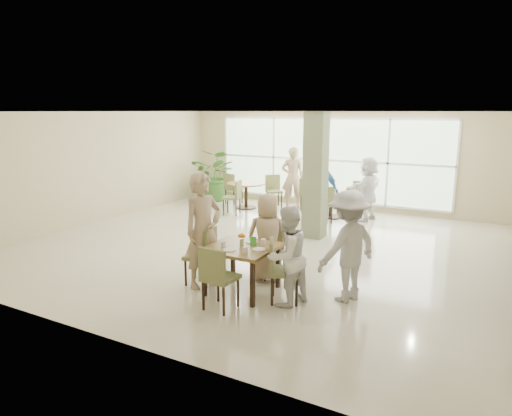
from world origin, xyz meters
The scene contains 19 objects.
ground centered at (0.00, 0.00, 0.00)m, with size 10.00×10.00×0.00m, color beige.
room_shell centered at (0.00, 0.00, 1.70)m, with size 10.00×10.00×10.00m.
window_bank centered at (-0.50, 4.46, 1.40)m, with size 7.00×0.04×7.00m.
column centered at (0.40, 1.20, 1.40)m, with size 0.45×0.45×2.80m, color #656C4B.
main_table centered at (0.58, -2.37, 0.66)m, with size 1.02×1.02×0.75m.
round_table_left centered at (-2.52, 3.20, 0.58)m, with size 1.13×1.13×0.75m.
round_table_right centered at (0.08, 3.25, 0.57)m, with size 1.06×1.06×0.75m.
chairs_main_table centered at (0.59, -2.34, 0.47)m, with size 2.10×2.05×0.95m.
chairs_table_left centered at (-2.49, 3.17, 0.47)m, with size 1.92×2.02×0.95m.
chairs_table_right centered at (0.04, 3.28, 0.47)m, with size 1.99×1.80×0.95m.
tabletop_clutter centered at (0.65, -2.40, 0.81)m, with size 0.68×0.74×0.21m.
potted_plant centered at (-3.93, 3.74, 0.82)m, with size 1.47×1.47×1.63m, color #3A6C2B.
teen_left centered at (-0.08, -2.45, 0.93)m, with size 0.68×0.45×1.87m, color tan.
teen_far centered at (0.70, -1.71, 0.75)m, with size 0.73×0.40×1.49m, color tan.
teen_right centered at (1.40, -2.47, 0.74)m, with size 0.72×0.56×1.49m, color white.
teen_standing centered at (2.13, -1.88, 0.85)m, with size 1.09×0.63×1.69m, color #AFAFB1.
adult_a centered at (0.08, 2.46, 0.85)m, with size 1.00×0.57×1.70m, color #438BC9.
adult_b centered at (1.02, 3.37, 0.83)m, with size 1.55×0.67×1.67m, color white.
adult_standing centered at (-1.30, 3.81, 0.90)m, with size 0.66×0.43×1.81m, color tan.
Camera 1 is at (4.04, -8.26, 2.82)m, focal length 32.00 mm.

